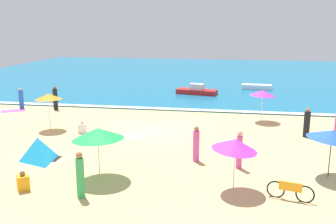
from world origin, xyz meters
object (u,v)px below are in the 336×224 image
object	(u,v)px
beachgoer_2	(307,123)
beachgoer_4	(23,182)
beachgoer_5	(196,145)
beachgoer_8	(21,99)
beach_umbrella_4	(332,135)
beach_umbrella_0	(262,93)
beachgoer_7	(82,128)
beach_tent	(38,148)
beachgoer_3	(239,150)
parked_bicycle	(290,191)
small_boat_1	(257,87)
beachgoer_6	(80,176)
beachgoer_0	(55,99)
small_boat_0	(197,91)
beach_umbrella_5	(98,134)
beach_umbrella_1	(48,97)
beach_umbrella_2	(235,145)

from	to	relation	value
beachgoer_2	beachgoer_4	size ratio (longest dim) A/B	2.15
beachgoer_5	beachgoer_8	xyz separation A→B (m)	(-15.22, 9.83, -0.08)
beach_umbrella_4	beachgoer_4	world-z (taller)	beach_umbrella_4
beach_umbrella_0	beachgoer_7	world-z (taller)	beach_umbrella_0
beachgoer_4	beachgoer_7	bearing A→B (deg)	95.74
beach_tent	beachgoer_3	xyz separation A→B (m)	(10.05, 0.40, 0.35)
beach_umbrella_4	beachgoer_5	distance (m)	6.25
parked_bicycle	small_boat_1	bearing A→B (deg)	89.87
beachgoer_6	beachgoer_0	bearing A→B (deg)	119.08
beachgoer_6	small_boat_0	size ratio (longest dim) A/B	0.47
parked_bicycle	beachgoer_6	bearing A→B (deg)	-171.82
beach_umbrella_0	beachgoer_8	size ratio (longest dim) A/B	1.34
beach_tent	beachgoer_4	size ratio (longest dim) A/B	3.10
beach_umbrella_5	beachgoer_6	world-z (taller)	beach_umbrella_5
small_boat_1	beach_umbrella_0	bearing A→B (deg)	-91.63
beachgoer_0	beachgoer_6	world-z (taller)	beachgoer_6
beachgoer_3	beachgoer_6	size ratio (longest dim) A/B	0.98
beach_tent	beachgoer_4	distance (m)	3.81
beach_umbrella_4	beach_tent	size ratio (longest dim) A/B	0.94
beach_umbrella_1	beachgoer_2	bearing A→B (deg)	3.55
beach_umbrella_2	beachgoer_3	distance (m)	2.76
beach_umbrella_2	beach_umbrella_0	bearing A→B (deg)	81.08
beachgoer_7	small_boat_0	bearing A→B (deg)	67.83
parked_bicycle	beach_tent	bearing A→B (deg)	167.45
beach_umbrella_1	beachgoer_2	distance (m)	16.21
beach_umbrella_2	small_boat_0	bearing A→B (deg)	99.60
small_boat_0	small_boat_1	xyz separation A→B (m)	(5.83, 3.66, -0.07)
beach_umbrella_4	beachgoer_3	xyz separation A→B (m)	(-3.97, 0.36, -1.04)
beach_umbrella_4	beach_umbrella_0	bearing A→B (deg)	103.44
beachgoer_3	small_boat_0	xyz separation A→B (m)	(-3.83, 18.70, -0.49)
parked_bicycle	beachgoer_4	size ratio (longest dim) A/B	2.12
beach_umbrella_5	beachgoer_4	size ratio (longest dim) A/B	3.78
beach_tent	beachgoer_8	distance (m)	13.07
beach_umbrella_5	beachgoer_6	xyz separation A→B (m)	(-0.03, -2.03, -1.13)
beach_umbrella_1	beach_umbrella_2	size ratio (longest dim) A/B	1.06
beach_umbrella_4	beachgoer_7	distance (m)	14.52
beachgoer_3	beachgoer_6	distance (m)	7.49
beach_umbrella_0	small_boat_0	distance (m)	10.90
beach_umbrella_1	beach_umbrella_5	distance (m)	9.26
beach_umbrella_1	beachgoer_8	size ratio (longest dim) A/B	1.45
beachgoer_8	beachgoer_4	bearing A→B (deg)	-59.48
beach_umbrella_2	beachgoer_4	xyz separation A→B (m)	(-8.56, -1.46, -1.63)
beach_umbrella_5	small_boat_0	xyz separation A→B (m)	(2.32, 20.90, -1.61)
small_boat_1	parked_bicycle	bearing A→B (deg)	-90.13
beachgoer_0	beachgoer_3	xyz separation A→B (m)	(14.33, -10.42, 0.03)
beach_umbrella_5	beachgoer_6	bearing A→B (deg)	-90.98
beach_umbrella_5	beachgoer_5	world-z (taller)	beach_umbrella_5
beachgoer_6	small_boat_1	bearing A→B (deg)	72.89
beach_tent	beachgoer_5	world-z (taller)	beachgoer_5
beachgoer_3	beach_umbrella_0	bearing A→B (deg)	80.14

